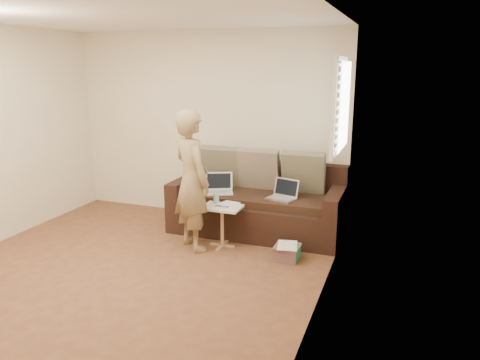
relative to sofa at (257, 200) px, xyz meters
The scene contains 17 objects.
floor 2.04m from the sofa, 116.89° to the right, with size 4.50×4.50×0.00m, color brown.
ceiling 2.95m from the sofa, 116.89° to the right, with size 4.50×4.50×0.00m, color white.
wall_back 1.34m from the sofa, 152.18° to the left, with size 4.00×4.00×0.00m, color beige.
wall_right 2.26m from the sofa, 58.21° to the right, with size 4.50×4.50×0.00m, color beige.
window_blinds 1.67m from the sofa, 14.68° to the right, with size 0.12×0.88×1.08m, color white, non-canonical shape.
sofa is the anchor object (origin of this frame).
pillow_left 0.74m from the sofa, 159.08° to the left, with size 0.55×0.14×0.55m, color brown, non-canonical shape.
pillow_mid 0.43m from the sofa, 102.57° to the left, with size 0.55×0.14×0.55m, color #796957, non-canonical shape.
pillow_right 0.70m from the sofa, 22.04° to the left, with size 0.55×0.14×0.55m, color brown, non-canonical shape.
laptop_silver 0.40m from the sofa, 23.91° to the right, with size 0.34×0.24×0.23m, color #B7BABC, non-canonical shape.
laptop_white 0.50m from the sofa, 161.51° to the right, with size 0.35×0.25×0.25m, color white, non-canonical shape.
person 1.03m from the sofa, 125.37° to the right, with size 0.61×0.41×1.66m, color olive.
side_table 0.69m from the sofa, 110.82° to the right, with size 0.46×0.32×0.51m, color silver, non-canonical shape.
drinking_glass 0.65m from the sofa, 123.96° to the right, with size 0.07×0.07×0.12m, color silver, non-canonical shape.
scissors 0.70m from the sofa, 108.69° to the right, with size 0.18×0.10×0.02m, color silver, non-canonical shape.
paper_on_table 0.59m from the sofa, 109.60° to the right, with size 0.21×0.30×0.00m, color white, non-canonical shape.
striped_box 1.02m from the sofa, 51.22° to the right, with size 0.28×0.28×0.17m, color #BC1C38, non-canonical shape.
Camera 1 is at (2.64, -3.66, 2.15)m, focal length 34.33 mm.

